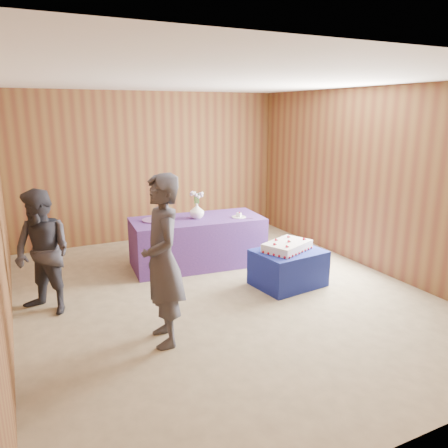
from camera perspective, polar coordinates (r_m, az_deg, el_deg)
ground at (r=5.85m, az=-0.34°, el=-9.13°), size 6.00×6.00×0.00m
room_shell at (r=5.39m, az=-0.37°, el=8.72°), size 5.04×6.04×2.72m
cake_table at (r=6.12m, az=8.37°, el=-5.68°), size 0.98×0.80×0.50m
serving_table at (r=6.82m, az=-3.48°, el=-2.31°), size 2.07×1.08×0.75m
sheet_cake at (r=6.03m, az=8.25°, el=-2.87°), size 0.79×0.68×0.16m
vase at (r=6.70m, az=-3.57°, el=1.72°), size 0.22×0.22×0.23m
flower_spray at (r=6.65m, az=-3.60°, el=3.85°), size 0.22×0.22×0.16m
platter at (r=6.64m, az=-8.94°, el=0.51°), size 0.47×0.47×0.02m
plate at (r=6.77m, az=1.94°, el=0.93°), size 0.29×0.29×0.01m
cake_slice at (r=6.76m, az=1.95°, el=1.24°), size 0.09×0.09×0.08m
knife at (r=6.71m, az=2.72°, el=0.75°), size 0.24×0.14×0.00m
guest_left at (r=4.45m, az=-8.02°, el=-4.82°), size 0.49×0.69×1.77m
guest_right at (r=5.51m, az=-22.59°, el=-3.50°), size 0.90×0.92×1.49m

